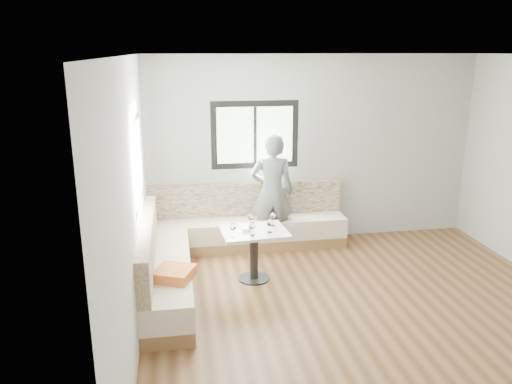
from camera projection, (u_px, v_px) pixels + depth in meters
The scene contains 10 objects.
room at pixel (370, 193), 5.22m from camera, with size 5.01×5.01×2.81m.
banquette at pixel (215, 243), 6.74m from camera, with size 2.90×2.80×0.95m.
table at pixel (254, 243), 6.31m from camera, with size 0.86×0.69×0.67m.
person at pixel (272, 192), 7.24m from camera, with size 0.63×0.41×1.72m, color slate.
olive_ramekin at pixel (246, 229), 6.23m from camera, with size 0.11×0.11×0.04m.
wine_glass_a at pixel (233, 227), 6.01m from camera, with size 0.08×0.08×0.18m.
wine_glass_b at pixel (252, 226), 6.04m from camera, with size 0.08×0.08×0.18m.
wine_glass_c at pixel (270, 223), 6.15m from camera, with size 0.08×0.08×0.18m.
wine_glass_d at pixel (251, 217), 6.36m from camera, with size 0.08×0.08×0.18m.
wine_glass_e at pixel (273, 217), 6.38m from camera, with size 0.08×0.08×0.18m.
Camera 1 is at (-2.07, -4.67, 2.85)m, focal length 35.00 mm.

